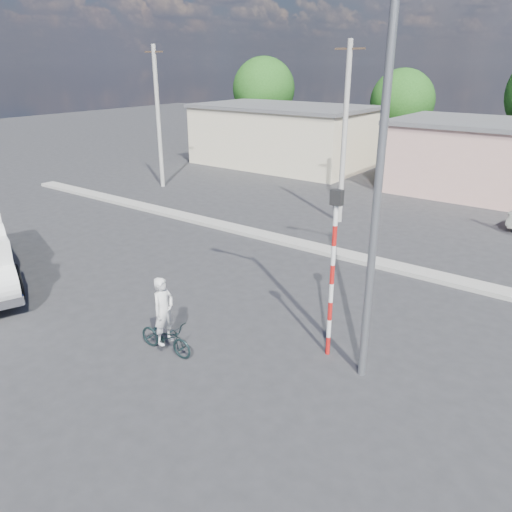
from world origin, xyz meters
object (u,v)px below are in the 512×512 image
Objects in this scene: cyclist at (164,321)px; traffic_pole at (333,261)px; bicycle at (166,337)px; streetlight at (372,171)px.

traffic_pole is (3.43, 2.43, 1.69)m from cyclist.
bicycle is at bearing -144.66° from traffic_pole.
bicycle is at bearing -0.00° from cyclist.
streetlight reaches higher than bicycle.
bicycle is 0.92× the size of cyclist.
bicycle is 4.73m from traffic_pole.
traffic_pole is at bearing -58.02° from bicycle.
traffic_pole is at bearing 162.27° from streetlight.
bicycle is 0.19× the size of streetlight.
traffic_pole reaches higher than cyclist.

